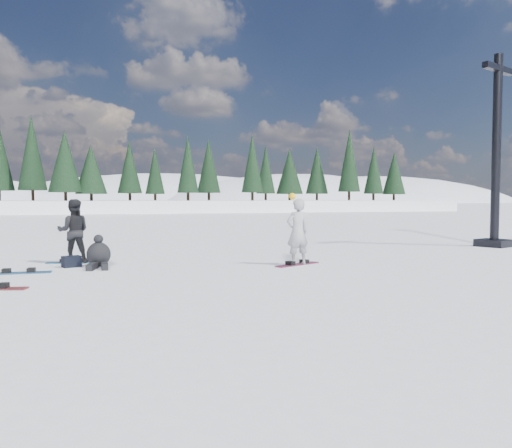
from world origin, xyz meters
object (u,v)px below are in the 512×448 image
at_px(snowboarder_man, 73,231).
at_px(snowboarder_woman, 297,232).
at_px(snowboard_loose_c, 19,273).
at_px(lift_tower, 496,169).
at_px(gear_bag, 71,262).
at_px(seated_rider, 99,255).

bearing_deg(snowboarder_man, snowboarder_woman, 160.68).
bearing_deg(snowboarder_woman, snowboard_loose_c, -12.39).
bearing_deg(snowboarder_man, snowboard_loose_c, 56.92).
relative_size(lift_tower, gear_bag, 16.02).
distance_m(lift_tower, snowboarder_man, 15.16).
xyz_separation_m(lift_tower, snowboarder_woman, (-9.07, -2.83, -2.01)).
bearing_deg(lift_tower, gear_bag, 164.25).
bearing_deg(snowboard_loose_c, seated_rider, 20.24).
distance_m(seated_rider, snowboard_loose_c, 1.97).
height_order(snowboarder_woman, snowboarder_man, snowboarder_woman).
relative_size(lift_tower, seated_rider, 6.79).
distance_m(seated_rider, gear_bag, 0.77).
bearing_deg(gear_bag, snowboarder_man, 89.69).
height_order(lift_tower, seated_rider, lift_tower).
distance_m(snowboarder_man, seated_rider, 1.44).
height_order(seated_rider, gear_bag, seated_rider).
distance_m(snowboarder_man, gear_bag, 1.15).
relative_size(seated_rider, snowboard_loose_c, 0.71).
xyz_separation_m(seated_rider, gear_bag, (-0.70, 0.26, -0.19)).
xyz_separation_m(snowboarder_woman, snowboard_loose_c, (-7.09, 0.42, -0.91)).
height_order(seated_rider, snowboard_loose_c, seated_rider).
relative_size(lift_tower, snowboarder_woman, 3.64).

